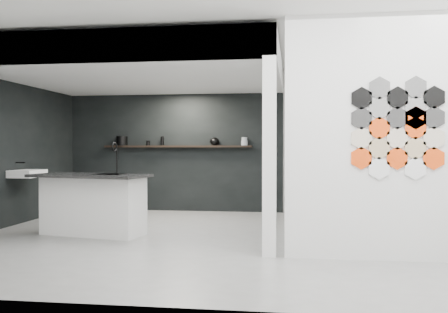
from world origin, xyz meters
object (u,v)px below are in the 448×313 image
glass_vase (244,141)px  bottle_dark (162,141)px  partition_panel (393,137)px  wall_basin (27,174)px  kitchen_island (93,204)px  kettle (215,141)px  utensil_cup (148,143)px  stockpot (122,141)px  glass_bowl (244,143)px

glass_vase → bottle_dark: 1.66m
glass_vase → partition_panel: bearing=-61.8°
wall_basin → glass_vase: 4.01m
kitchen_island → kettle: kettle is taller
wall_basin → utensil_cup: size_ratio=6.34×
glass_vase → bottle_dark: (-1.66, 0.00, 0.01)m
glass_vase → bottle_dark: size_ratio=0.89×
stockpot → kettle: bearing=0.0°
stockpot → utensil_cup: (0.55, 0.00, -0.05)m
stockpot → bottle_dark: size_ratio=1.27×
bottle_dark → partition_panel: bearing=-46.0°
bottle_dark → utensil_cup: bearing=180.0°
glass_vase → wall_basin: bearing=-148.7°
stockpot → utensil_cup: size_ratio=2.41×
kitchen_island → partition_panel: bearing=-3.4°
stockpot → bottle_dark: (0.84, 0.00, -0.00)m
partition_panel → bottle_dark: size_ratio=15.62×
glass_bowl → bottle_dark: bottle_dark is taller
partition_panel → stockpot: size_ratio=12.29×
partition_panel → stockpot: 5.99m
kitchen_island → utensil_cup: utensil_cup is taller
stockpot → kettle: (1.91, 0.00, -0.02)m
wall_basin → utensil_cup: 2.57m
partition_panel → kettle: (-2.67, 3.87, -0.00)m
partition_panel → glass_bowl: partition_panel is taller
glass_vase → utensil_cup: size_ratio=1.68×
kettle → glass_vase: glass_vase is taller
glass_vase → bottle_dark: bearing=180.0°
utensil_cup → wall_basin: bearing=-124.8°
glass_bowl → glass_vase: glass_vase is taller
kettle → glass_bowl: size_ratio=1.38×
kitchen_island → utensil_cup: (0.01, 2.79, 0.91)m
stockpot → glass_vase: (2.50, 0.00, -0.01)m
wall_basin → glass_bowl: 4.00m
wall_basin → kettle: size_ratio=3.26×
wall_basin → partition_panel: bearing=-18.2°
stockpot → bottle_dark: 0.84m
kitchen_island → kettle: size_ratio=9.81×
glass_vase → utensil_cup: glass_vase is taller
wall_basin → kitchen_island: size_ratio=0.33×
wall_basin → stockpot: (0.89, 2.07, 0.56)m
partition_panel → utensil_cup: bearing=136.2°
stockpot → glass_bowl: bearing=0.0°
kitchen_island → bottle_dark: (0.30, 2.79, 0.95)m
kitchen_island → glass_vase: size_ratio=11.31×
partition_panel → utensil_cup: size_ratio=29.58×
kettle → utensil_cup: size_ratio=1.94×
kettle → kitchen_island: bearing=-98.3°
utensil_cup → kitchen_island: bearing=-90.1°
kitchen_island → kettle: bearing=75.5°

